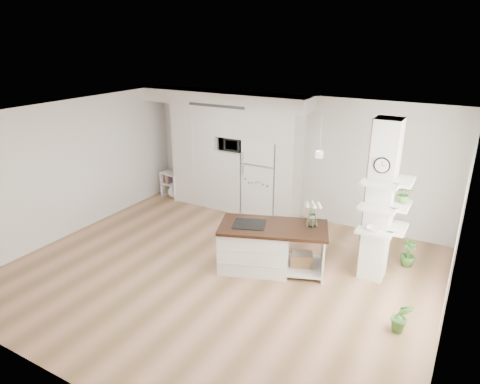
% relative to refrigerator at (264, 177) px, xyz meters
% --- Properties ---
extents(floor, '(7.00, 6.00, 0.01)m').
position_rel_refrigerator_xyz_m(floor, '(0.53, -2.68, -0.88)').
color(floor, tan).
rests_on(floor, ground).
extents(room, '(7.04, 6.04, 2.72)m').
position_rel_refrigerator_xyz_m(room, '(0.53, -2.68, 0.98)').
color(room, white).
rests_on(room, ground).
extents(cabinet_wall, '(4.00, 0.71, 2.70)m').
position_rel_refrigerator_xyz_m(cabinet_wall, '(-0.92, -0.01, 0.63)').
color(cabinet_wall, white).
rests_on(cabinet_wall, floor).
extents(refrigerator, '(0.78, 0.69, 1.75)m').
position_rel_refrigerator_xyz_m(refrigerator, '(0.00, 0.00, 0.00)').
color(refrigerator, white).
rests_on(refrigerator, floor).
extents(column, '(0.69, 0.90, 2.70)m').
position_rel_refrigerator_xyz_m(column, '(2.90, -1.55, 0.48)').
color(column, silver).
rests_on(column, floor).
extents(window, '(0.00, 2.40, 2.40)m').
position_rel_refrigerator_xyz_m(window, '(4.00, -2.38, 0.62)').
color(window, white).
rests_on(window, room).
extents(pendant_light, '(0.12, 0.12, 0.10)m').
position_rel_refrigerator_xyz_m(pendant_light, '(2.23, -2.53, 1.24)').
color(pendant_light, white).
rests_on(pendant_light, room).
extents(kitchen_island, '(2.02, 1.45, 1.39)m').
position_rel_refrigerator_xyz_m(kitchen_island, '(1.06, -2.18, -0.44)').
color(kitchen_island, white).
rests_on(kitchen_island, floor).
extents(bookshelf, '(0.59, 0.41, 0.64)m').
position_rel_refrigerator_xyz_m(bookshelf, '(-2.45, -0.19, -0.59)').
color(bookshelf, white).
rests_on(bookshelf, floor).
extents(floor_plant_a, '(0.30, 0.26, 0.50)m').
position_rel_refrigerator_xyz_m(floor_plant_a, '(3.52, -2.79, -0.62)').
color(floor_plant_a, '#3E732E').
rests_on(floor_plant_a, floor).
extents(floor_plant_b, '(0.29, 0.29, 0.48)m').
position_rel_refrigerator_xyz_m(floor_plant_b, '(3.29, -0.82, -0.64)').
color(floor_plant_b, '#3E732E').
rests_on(floor_plant_b, floor).
extents(microwave, '(0.54, 0.37, 0.30)m').
position_rel_refrigerator_xyz_m(microwave, '(-0.75, -0.06, 0.69)').
color(microwave, '#2D2D2D').
rests_on(microwave, cabinet_wall).
extents(shelf_plant, '(0.27, 0.23, 0.30)m').
position_rel_refrigerator_xyz_m(shelf_plant, '(3.15, -1.38, 0.65)').
color(shelf_plant, '#3E732E').
rests_on(shelf_plant, column).
extents(decor_bowl, '(0.22, 0.22, 0.05)m').
position_rel_refrigerator_xyz_m(decor_bowl, '(2.82, -1.78, 0.13)').
color(decor_bowl, white).
rests_on(decor_bowl, column).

